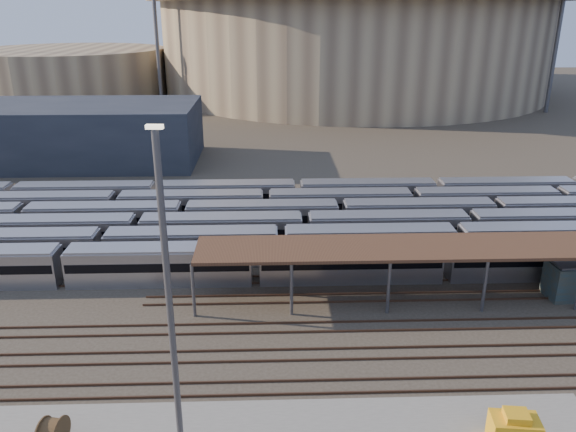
{
  "coord_description": "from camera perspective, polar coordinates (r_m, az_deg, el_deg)",
  "views": [
    {
      "loc": [
        -1.18,
        -42.36,
        25.81
      ],
      "look_at": [
        0.62,
        12.0,
        5.34
      ],
      "focal_mm": 35.0,
      "sensor_mm": 36.0,
      "label": 1
    }
  ],
  "objects": [
    {
      "name": "floodlight_2",
      "position": [
        159.25,
        25.83,
        16.83
      ],
      "size": [
        4.0,
        1.0,
        38.4
      ],
      "color": "#525257",
      "rests_on": "ground"
    },
    {
      "name": "yard_light_pole",
      "position": [
        30.29,
        -11.83,
        -10.15
      ],
      "size": [
        0.82,
        0.36,
        20.5
      ],
      "color": "#525257",
      "rests_on": "apron"
    },
    {
      "name": "stadium",
      "position": [
        184.47,
        6.57,
        17.59
      ],
      "size": [
        124.0,
        124.0,
        32.5
      ],
      "color": "#998868",
      "rests_on": "ground"
    },
    {
      "name": "yellow_equipment",
      "position": [
        39.77,
        21.98,
        -19.56
      ],
      "size": [
        3.11,
        2.16,
        1.82
      ],
      "primitive_type": "cube",
      "rotation": [
        0.0,
        0.0,
        -0.12
      ],
      "color": "gold",
      "rests_on": "apron"
    },
    {
      "name": "cable_reel_east",
      "position": [
        39.79,
        -22.79,
        -19.54
      ],
      "size": [
        1.48,
        2.15,
        1.96
      ],
      "primitive_type": "cylinder",
      "rotation": [
        0.0,
        1.57,
        -0.21
      ],
      "color": "brown",
      "rests_on": "apron"
    },
    {
      "name": "ground",
      "position": [
        49.62,
        -0.26,
        -10.72
      ],
      "size": [
        420.0,
        420.0,
        0.0
      ],
      "primitive_type": "plane",
      "color": "#383026",
      "rests_on": "ground"
    },
    {
      "name": "inspection_shed",
      "position": [
        55.86,
        22.82,
        -2.98
      ],
      "size": [
        60.3,
        6.0,
        5.3
      ],
      "color": "#525257",
      "rests_on": "ground"
    },
    {
      "name": "empty_tracks",
      "position": [
        45.37,
        -0.07,
        -13.91
      ],
      "size": [
        170.0,
        9.62,
        0.18
      ],
      "color": "#4C3323",
      "rests_on": "ground"
    },
    {
      "name": "floodlight_0",
      "position": [
        155.15,
        -13.28,
        18.2
      ],
      "size": [
        4.0,
        1.0,
        38.4
      ],
      "color": "#525257",
      "rests_on": "ground"
    },
    {
      "name": "subway_trains",
      "position": [
        65.47,
        0.42,
        -0.89
      ],
      "size": [
        121.95,
        23.9,
        3.6
      ],
      "color": "#B7B7BC",
      "rests_on": "ground"
    },
    {
      "name": "floodlight_3",
      "position": [
        202.62,
        -4.65,
        19.09
      ],
      "size": [
        4.0,
        1.0,
        38.4
      ],
      "color": "#525257",
      "rests_on": "ground"
    },
    {
      "name": "service_building",
      "position": [
        105.15,
        -20.82,
        7.87
      ],
      "size": [
        42.0,
        20.0,
        10.0
      ],
      "primitive_type": "cube",
      "color": "#1E232D",
      "rests_on": "ground"
    },
    {
      "name": "secondary_arena",
      "position": [
        183.09,
        -21.23,
        13.38
      ],
      "size": [
        56.0,
        56.0,
        14.0
      ],
      "primitive_type": "cylinder",
      "color": "#998868",
      "rests_on": "ground"
    }
  ]
}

